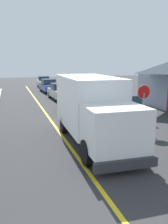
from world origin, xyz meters
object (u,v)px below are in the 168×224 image
Objects in this scene: parked_van_across at (125,107)px; stop_sign at (143,99)px; box_truck at (92,107)px; parked_car_mid at (60,92)px; parked_car_far at (49,86)px; parked_car_furthest at (44,82)px; parked_car_near at (76,102)px.

stop_sign is (-0.52, -3.30, 1.06)m from parked_van_across.
parked_car_mid is (1.25, 14.13, -0.97)m from box_truck.
parked_van_across is at bearing 80.99° from stop_sign.
parked_car_far is 1.01× the size of parked_car_furthest.
stop_sign reaches higher than parked_car_furthest.
parked_car_near is at bearing 135.64° from parked_van_across.
box_truck is 1.62× the size of parked_car_furthest.
stop_sign is (3.42, 1.01, 0.09)m from box_truck.
box_truck reaches higher than stop_sign.
parked_car_near is at bearing -91.16° from parked_car_mid.
parked_car_furthest is at bearing 89.72° from parked_car_mid.
parked_car_furthest and parked_van_across have the same top height.
parked_car_near is 3.97m from parked_van_across.
parked_car_near is 7.05m from parked_car_mid.
box_truck is at bearing -93.03° from parked_car_far.
parked_car_near is 19.66m from parked_car_furthest.
parked_car_near and parked_car_furthest have the same top height.
parked_car_mid is at bearing -88.50° from parked_car_far.
parked_car_furthest is at bearing 87.20° from box_truck.
parked_car_furthest is (0.20, 19.66, 0.00)m from parked_car_near.
parked_car_furthest is at bearing 89.41° from parked_car_near.
parked_car_mid is 1.00× the size of parked_car_far.
stop_sign reaches higher than parked_van_across.
box_truck is 5.92m from parked_van_across.
parked_car_near is 0.99× the size of parked_car_far.
parked_car_mid and parked_van_across have the same top height.
parked_car_near is at bearing -90.59° from parked_car_furthest.
parked_car_mid is at bearing 88.84° from parked_car_near.
parked_car_mid is 1.00× the size of parked_van_across.
box_truck reaches higher than parked_car_mid.
box_truck is at bearing -98.86° from parked_car_near.
stop_sign is (2.31, -6.08, 1.06)m from parked_car_near.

